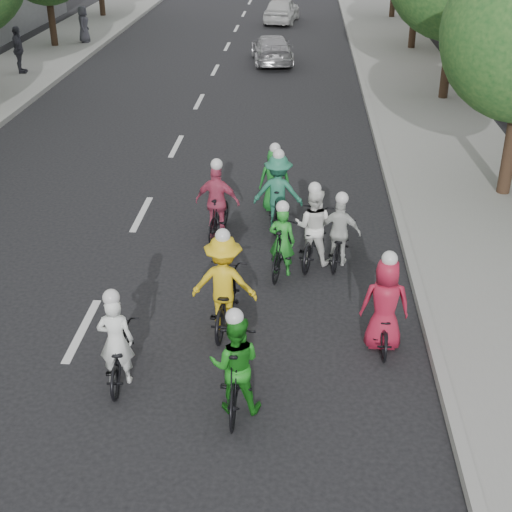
# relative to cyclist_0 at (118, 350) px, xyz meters

# --- Properties ---
(ground) EXTENTS (120.00, 120.00, 0.00)m
(ground) POSITION_rel_cyclist_0_xyz_m (-1.00, 1.30, -0.53)
(ground) COLOR black
(ground) RESTS_ON ground
(sidewalk_right) EXTENTS (4.00, 80.00, 0.15)m
(sidewalk_right) POSITION_rel_cyclist_0_xyz_m (7.00, 11.30, -0.46)
(sidewalk_right) COLOR gray
(sidewalk_right) RESTS_ON ground
(curb_right) EXTENTS (0.18, 80.00, 0.18)m
(curb_right) POSITION_rel_cyclist_0_xyz_m (5.05, 11.30, -0.44)
(curb_right) COLOR #999993
(curb_right) RESTS_ON ground
(cyclist_0) EXTENTS (0.67, 1.64, 1.65)m
(cyclist_0) POSITION_rel_cyclist_0_xyz_m (0.00, 0.00, 0.00)
(cyclist_0) COLOR black
(cyclist_0) RESTS_ON ground
(cyclist_1) EXTENTS (0.77, 1.87, 1.72)m
(cyclist_1) POSITION_rel_cyclist_0_xyz_m (1.88, -0.53, 0.13)
(cyclist_1) COLOR black
(cyclist_1) RESTS_ON ground
(cyclist_2) EXTENTS (1.18, 1.92, 1.91)m
(cyclist_2) POSITION_rel_cyclist_0_xyz_m (1.49, 1.64, 0.17)
(cyclist_2) COLOR black
(cyclist_2) RESTS_ON ground
(cyclist_3) EXTENTS (1.04, 1.66, 1.83)m
(cyclist_3) POSITION_rel_cyclist_0_xyz_m (0.97, 5.24, 0.14)
(cyclist_3) COLOR black
(cyclist_3) RESTS_ON ground
(cyclist_4) EXTENTS (0.82, 1.54, 1.80)m
(cyclist_4) POSITION_rel_cyclist_0_xyz_m (4.20, 1.21, 0.10)
(cyclist_4) COLOR black
(cyclist_4) RESTS_ON ground
(cyclist_5) EXTENTS (0.78, 1.75, 1.58)m
(cyclist_5) POSITION_rel_cyclist_0_xyz_m (2.42, 3.68, 0.04)
(cyclist_5) COLOR black
(cyclist_5) RESTS_ON ground
(cyclist_6) EXTENTS (1.03, 1.99, 1.76)m
(cyclist_6) POSITION_rel_cyclist_0_xyz_m (3.04, 4.23, 0.09)
(cyclist_6) COLOR black
(cyclist_6) RESTS_ON ground
(cyclist_7) EXTENTS (1.16, 1.64, 1.87)m
(cyclist_7) POSITION_rel_cyclist_0_xyz_m (2.26, 5.83, 0.20)
(cyclist_7) COLOR black
(cyclist_7) RESTS_ON ground
(cyclist_8) EXTENTS (0.90, 1.62, 1.60)m
(cyclist_8) POSITION_rel_cyclist_0_xyz_m (3.58, 4.15, 0.01)
(cyclist_8) COLOR black
(cyclist_8) RESTS_ON ground
(cyclist_9) EXTENTS (0.78, 1.61, 1.67)m
(cyclist_9) POSITION_rel_cyclist_0_xyz_m (2.14, 6.86, 0.08)
(cyclist_9) COLOR black
(cyclist_9) RESTS_ON ground
(follow_car_lead) EXTENTS (2.19, 4.29, 1.19)m
(follow_car_lead) POSITION_rel_cyclist_0_xyz_m (1.33, 22.88, 0.07)
(follow_car_lead) COLOR #A5A4A8
(follow_car_lead) RESTS_ON ground
(follow_car_trail) EXTENTS (2.15, 4.31, 1.41)m
(follow_car_trail) POSITION_rel_cyclist_0_xyz_m (1.41, 33.27, 0.17)
(follow_car_trail) COLOR silver
(follow_car_trail) RESTS_ON ground
(spectator_1) EXTENTS (0.66, 1.15, 1.85)m
(spectator_1) POSITION_rel_cyclist_0_xyz_m (-8.76, 19.64, 0.54)
(spectator_1) COLOR #454551
(spectator_1) RESTS_ON sidewalk_left
(spectator_2) EXTENTS (0.56, 0.84, 1.70)m
(spectator_2) POSITION_rel_cyclist_0_xyz_m (-7.97, 26.16, 0.47)
(spectator_2) COLOR #4D4B58
(spectator_2) RESTS_ON sidewalk_left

